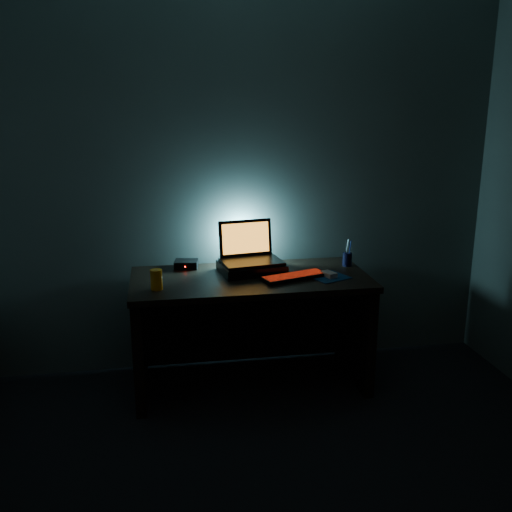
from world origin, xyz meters
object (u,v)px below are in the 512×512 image
(juice_glass, at_px, (156,280))
(laptop, at_px, (249,252))
(mouse, at_px, (329,274))
(pen_cup, at_px, (347,259))
(keyboard, at_px, (294,277))
(router, at_px, (186,264))

(juice_glass, bearing_deg, laptop, 27.04)
(mouse, bearing_deg, pen_cup, 26.13)
(laptop, bearing_deg, keyboard, -52.83)
(pen_cup, relative_size, juice_glass, 0.74)
(mouse, xyz_separation_m, router, (-0.88, 0.36, 0.01))
(mouse, bearing_deg, juice_glass, 160.13)
(juice_glass, xyz_separation_m, router, (0.19, 0.42, -0.04))
(mouse, distance_m, router, 0.95)
(keyboard, bearing_deg, router, 133.79)
(keyboard, bearing_deg, laptop, 118.24)
(router, bearing_deg, mouse, -13.18)
(keyboard, distance_m, pen_cup, 0.47)
(laptop, height_order, juice_glass, laptop)
(keyboard, bearing_deg, mouse, -19.93)
(keyboard, height_order, pen_cup, pen_cup)
(laptop, distance_m, pen_cup, 0.67)
(laptop, distance_m, router, 0.43)
(laptop, xyz_separation_m, pen_cup, (0.66, -0.02, -0.08))
(keyboard, xyz_separation_m, router, (-0.65, 0.35, 0.01))
(laptop, relative_size, keyboard, 0.94)
(keyboard, height_order, mouse, mouse)
(juice_glass, bearing_deg, mouse, 3.22)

